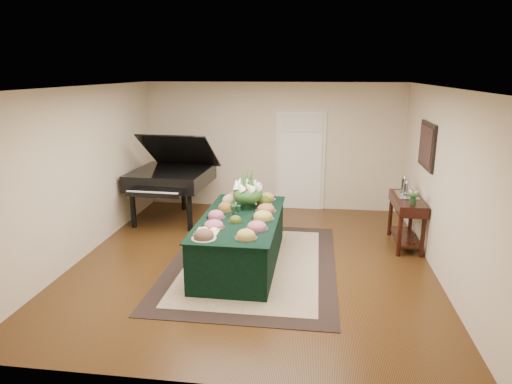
# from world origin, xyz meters

# --- Properties ---
(ground) EXTENTS (6.00, 6.00, 0.00)m
(ground) POSITION_xyz_m (0.00, 0.00, 0.00)
(ground) COLOR black
(ground) RESTS_ON ground
(area_rug) EXTENTS (2.56, 3.59, 0.01)m
(area_rug) POSITION_xyz_m (0.00, -0.15, 0.01)
(area_rug) COLOR black
(area_rug) RESTS_ON ground
(kitchen_doorway) EXTENTS (1.05, 0.07, 2.10)m
(kitchen_doorway) POSITION_xyz_m (0.60, 2.97, 1.02)
(kitchen_doorway) COLOR silver
(kitchen_doorway) RESTS_ON ground
(buffet_table) EXTENTS (1.18, 2.48, 0.77)m
(buffet_table) POSITION_xyz_m (-0.18, -0.15, 0.39)
(buffet_table) COLOR black
(buffet_table) RESTS_ON ground
(food_platters) EXTENTS (1.03, 2.34, 0.13)m
(food_platters) POSITION_xyz_m (-0.16, -0.08, 0.82)
(food_platters) COLOR #BAC5BB
(food_platters) RESTS_ON buffet_table
(cutting_board) EXTENTS (0.31, 0.31, 0.10)m
(cutting_board) POSITION_xyz_m (-0.51, -0.89, 0.81)
(cutting_board) COLOR tan
(cutting_board) RESTS_ON buffet_table
(green_goblets) EXTENTS (0.17, 0.14, 0.18)m
(green_goblets) POSITION_xyz_m (-0.26, -0.15, 0.86)
(green_goblets) COLOR #14321B
(green_goblets) RESTS_ON buffet_table
(floral_centerpiece) EXTENTS (0.50, 0.50, 0.50)m
(floral_centerpiece) POSITION_xyz_m (-0.14, 0.32, 1.07)
(floral_centerpiece) COLOR #14321B
(floral_centerpiece) RESTS_ON buffet_table
(grand_piano) EXTENTS (1.63, 1.81, 1.77)m
(grand_piano) POSITION_xyz_m (-1.90, 1.84, 0.89)
(grand_piano) COLOR black
(grand_piano) RESTS_ON ground
(wicker_basket) EXTENTS (0.37, 0.37, 0.23)m
(wicker_basket) POSITION_xyz_m (-0.84, 1.24, 0.11)
(wicker_basket) COLOR #A47C42
(wicker_basket) RESTS_ON ground
(mahogany_sideboard) EXTENTS (0.45, 1.18, 0.86)m
(mahogany_sideboard) POSITION_xyz_m (2.50, 0.99, 0.66)
(mahogany_sideboard) COLOR black
(mahogany_sideboard) RESTS_ON ground
(tea_service) EXTENTS (0.34, 0.58, 0.30)m
(tea_service) POSITION_xyz_m (2.50, 1.25, 0.97)
(tea_service) COLOR #B8B7C0
(tea_service) RESTS_ON mahogany_sideboard
(pink_bouquet) EXTENTS (0.20, 0.20, 0.25)m
(pink_bouquet) POSITION_xyz_m (2.50, 0.59, 1.02)
(pink_bouquet) COLOR #14321B
(pink_bouquet) RESTS_ON mahogany_sideboard
(wall_painting) EXTENTS (0.05, 0.95, 0.75)m
(wall_painting) POSITION_xyz_m (2.72, 0.99, 1.75)
(wall_painting) COLOR black
(wall_painting) RESTS_ON ground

